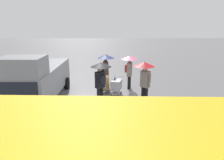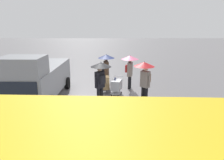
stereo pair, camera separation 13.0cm
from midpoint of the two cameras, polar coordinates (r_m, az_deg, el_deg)
The scene contains 9 objects.
ground_plane at distance 11.26m, azimuth -0.04°, elevation -4.54°, with size 90.00×90.00×0.00m, color slate.
slush_patch_mid_street at distance 9.55m, azimuth -3.71°, elevation -8.48°, with size 2.70×2.70×0.01m, color #ADAFB5.
cargo_van_parked_right at distance 11.04m, azimuth -20.01°, elevation 0.46°, with size 2.25×5.37×2.60m.
shopping_cart_vendor at distance 11.22m, azimuth 1.63°, elevation -1.55°, with size 0.74×0.93×1.04m.
hand_dolly_boxes at distance 11.56m, azimuth -1.53°, elevation -0.87°, with size 0.58×0.75×1.32m.
pedestrian_pink_side at distance 12.41m, azimuth -1.42°, elevation 4.94°, with size 1.04×1.04×2.15m.
pedestrian_black_side at distance 10.10m, azimuth 9.82°, elevation 2.11°, with size 1.04×1.04×2.15m.
pedestrian_white_side at distance 9.86m, azimuth -2.97°, elevation 1.99°, with size 1.04×1.04×2.15m.
pedestrian_far_side at distance 12.07m, azimuth 5.48°, elevation 4.56°, with size 1.04×1.04×2.15m.
Camera 2 is at (-0.13, 10.54, 3.97)m, focal length 31.57 mm.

